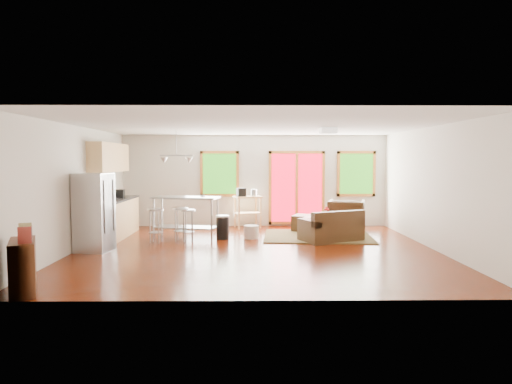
{
  "coord_description": "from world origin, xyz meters",
  "views": [
    {
      "loc": [
        -0.11,
        -9.51,
        1.89
      ],
      "look_at": [
        0.0,
        0.3,
        1.2
      ],
      "focal_mm": 32.0,
      "sensor_mm": 36.0,
      "label": 1
    }
  ],
  "objects_px": {
    "rug": "(318,236)",
    "armchair": "(346,214)",
    "island": "(186,210)",
    "refrigerator": "(94,212)",
    "kitchen_cart": "(247,201)",
    "loveseat": "(332,229)",
    "ottoman": "(306,223)",
    "coffee_table": "(325,220)"
  },
  "relations": [
    {
      "from": "armchair",
      "to": "rug",
      "type": "bearing_deg",
      "value": 59.31
    },
    {
      "from": "island",
      "to": "rug",
      "type": "bearing_deg",
      "value": 2.58
    },
    {
      "from": "coffee_table",
      "to": "refrigerator",
      "type": "bearing_deg",
      "value": -157.87
    },
    {
      "from": "rug",
      "to": "refrigerator",
      "type": "distance_m",
      "value": 5.24
    },
    {
      "from": "armchair",
      "to": "ottoman",
      "type": "height_order",
      "value": "armchair"
    },
    {
      "from": "ottoman",
      "to": "armchair",
      "type": "bearing_deg",
      "value": -3.26
    },
    {
      "from": "loveseat",
      "to": "ottoman",
      "type": "xyz_separation_m",
      "value": [
        -0.42,
        1.52,
        -0.07
      ]
    },
    {
      "from": "coffee_table",
      "to": "armchair",
      "type": "distance_m",
      "value": 0.8
    },
    {
      "from": "island",
      "to": "kitchen_cart",
      "type": "distance_m",
      "value": 2.19
    },
    {
      "from": "rug",
      "to": "coffee_table",
      "type": "height_order",
      "value": "coffee_table"
    },
    {
      "from": "coffee_table",
      "to": "island",
      "type": "bearing_deg",
      "value": -171.79
    },
    {
      "from": "rug",
      "to": "refrigerator",
      "type": "xyz_separation_m",
      "value": [
        -4.88,
        -1.73,
        0.8
      ]
    },
    {
      "from": "loveseat",
      "to": "armchair",
      "type": "relative_size",
      "value": 1.67
    },
    {
      "from": "refrigerator",
      "to": "island",
      "type": "height_order",
      "value": "refrigerator"
    },
    {
      "from": "coffee_table",
      "to": "kitchen_cart",
      "type": "xyz_separation_m",
      "value": [
        -2.01,
        1.14,
        0.4
      ]
    },
    {
      "from": "island",
      "to": "coffee_table",
      "type": "bearing_deg",
      "value": 8.21
    },
    {
      "from": "armchair",
      "to": "kitchen_cart",
      "type": "bearing_deg",
      "value": 1.76
    },
    {
      "from": "island",
      "to": "loveseat",
      "type": "bearing_deg",
      "value": -7.87
    },
    {
      "from": "refrigerator",
      "to": "island",
      "type": "relative_size",
      "value": 0.96
    },
    {
      "from": "loveseat",
      "to": "island",
      "type": "height_order",
      "value": "island"
    },
    {
      "from": "coffee_table",
      "to": "armchair",
      "type": "relative_size",
      "value": 1.32
    },
    {
      "from": "loveseat",
      "to": "ottoman",
      "type": "distance_m",
      "value": 1.58
    },
    {
      "from": "armchair",
      "to": "refrigerator",
      "type": "distance_m",
      "value": 6.31
    },
    {
      "from": "armchair",
      "to": "coffee_table",
      "type": "bearing_deg",
      "value": 53.04
    },
    {
      "from": "rug",
      "to": "loveseat",
      "type": "height_order",
      "value": "loveseat"
    },
    {
      "from": "rug",
      "to": "armchair",
      "type": "bearing_deg",
      "value": 43.64
    },
    {
      "from": "armchair",
      "to": "kitchen_cart",
      "type": "xyz_separation_m",
      "value": [
        -2.64,
        0.65,
        0.29
      ]
    },
    {
      "from": "ottoman",
      "to": "island",
      "type": "xyz_separation_m",
      "value": [
        -3.03,
        -1.04,
        0.48
      ]
    },
    {
      "from": "rug",
      "to": "kitchen_cart",
      "type": "xyz_separation_m",
      "value": [
        -1.76,
        1.49,
        0.75
      ]
    },
    {
      "from": "kitchen_cart",
      "to": "rug",
      "type": "bearing_deg",
      "value": -40.26
    },
    {
      "from": "ottoman",
      "to": "coffee_table",
      "type": "bearing_deg",
      "value": -51.35
    },
    {
      "from": "coffee_table",
      "to": "island",
      "type": "xyz_separation_m",
      "value": [
        -3.47,
        -0.5,
        0.32
      ]
    },
    {
      "from": "rug",
      "to": "island",
      "type": "xyz_separation_m",
      "value": [
        -3.22,
        -0.14,
        0.68
      ]
    },
    {
      "from": "rug",
      "to": "coffee_table",
      "type": "relative_size",
      "value": 2.11
    },
    {
      "from": "armchair",
      "to": "refrigerator",
      "type": "relative_size",
      "value": 0.58
    },
    {
      "from": "coffee_table",
      "to": "ottoman",
      "type": "height_order",
      "value": "same"
    },
    {
      "from": "coffee_table",
      "to": "kitchen_cart",
      "type": "relative_size",
      "value": 1.11
    },
    {
      "from": "loveseat",
      "to": "island",
      "type": "bearing_deg",
      "value": 147.7
    },
    {
      "from": "loveseat",
      "to": "refrigerator",
      "type": "relative_size",
      "value": 0.97
    },
    {
      "from": "ottoman",
      "to": "island",
      "type": "bearing_deg",
      "value": -161.04
    },
    {
      "from": "armchair",
      "to": "island",
      "type": "relative_size",
      "value": 0.56
    },
    {
      "from": "island",
      "to": "kitchen_cart",
      "type": "height_order",
      "value": "kitchen_cart"
    }
  ]
}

